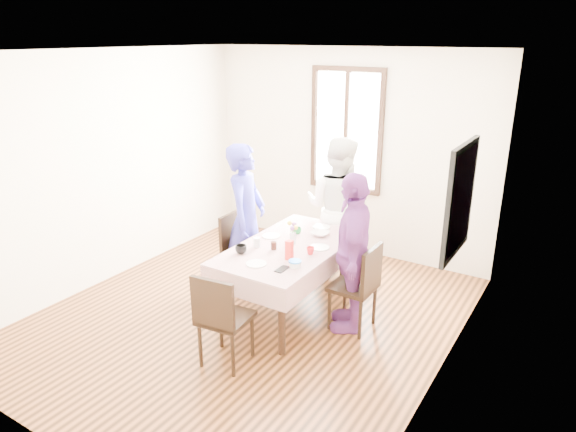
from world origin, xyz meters
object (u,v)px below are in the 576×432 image
at_px(person_right, 353,253).
at_px(dining_table, 290,279).
at_px(chair_far, 337,239).
at_px(person_far, 338,208).
at_px(chair_left, 245,253).
at_px(chair_right, 353,286).
at_px(chair_near, 226,317).
at_px(person_left, 246,220).

bearing_deg(person_right, dining_table, -109.14).
relative_size(chair_far, person_far, 0.52).
distance_m(chair_left, chair_right, 1.42).
distance_m(chair_left, chair_far, 1.19).
bearing_deg(person_right, chair_left, -117.41).
bearing_deg(chair_right, chair_near, 149.24).
bearing_deg(person_left, person_far, -52.94).
bearing_deg(person_far, dining_table, 87.52).
xyz_separation_m(chair_right, person_far, (-0.71, 1.03, 0.41)).
height_order(chair_left, person_far, person_far).
xyz_separation_m(chair_right, chair_near, (-0.71, -1.15, 0.00)).
bearing_deg(chair_near, chair_far, 83.67).
bearing_deg(chair_near, chair_right, 52.11).
xyz_separation_m(dining_table, chair_near, (0.00, -1.10, 0.08)).
relative_size(chair_far, person_left, 0.52).
relative_size(dining_table, person_far, 0.92).
relative_size(person_far, person_right, 1.07).
distance_m(dining_table, chair_left, 0.73).
bearing_deg(person_far, person_left, 51.05).
bearing_deg(chair_near, dining_table, 83.67).
bearing_deg(chair_near, person_far, 83.67).
bearing_deg(person_left, chair_right, -110.56).
bearing_deg(chair_far, chair_right, 128.73).
distance_m(chair_far, chair_near, 2.20).
relative_size(chair_right, person_right, 0.56).
height_order(person_far, person_right, person_far).
relative_size(chair_left, chair_right, 1.00).
bearing_deg(dining_table, person_left, 167.69).
relative_size(chair_near, person_far, 0.52).
bearing_deg(person_far, person_right, 121.24).
distance_m(chair_far, person_left, 1.24).
xyz_separation_m(person_left, person_far, (0.69, 0.93, 0.00)).
height_order(chair_far, chair_near, same).
bearing_deg(chair_left, chair_right, 83.96).
relative_size(chair_left, chair_near, 1.00).
height_order(person_left, person_far, person_far).
bearing_deg(chair_near, chair_left, 113.14).
xyz_separation_m(chair_far, chair_near, (0.00, -2.20, 0.00)).
height_order(chair_right, person_right, person_right).
height_order(chair_right, person_left, person_left).
height_order(dining_table, person_left, person_left).
height_order(chair_far, person_left, person_left).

